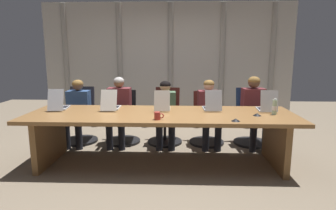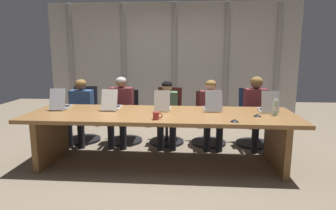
# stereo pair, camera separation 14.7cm
# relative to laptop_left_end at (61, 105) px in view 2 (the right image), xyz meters

# --- Properties ---
(ground_plane) EXTENTS (10.68, 10.68, 0.00)m
(ground_plane) POSITION_rel_laptop_left_end_xyz_m (1.52, -0.21, -0.80)
(ground_plane) COLOR #7F705B
(conference_table) EXTENTS (3.71, 1.13, 0.74)m
(conference_table) POSITION_rel_laptop_left_end_xyz_m (1.52, -0.21, -0.21)
(conference_table) COLOR olive
(conference_table) RESTS_ON ground_plane
(curtain_backdrop) EXTENTS (5.34, 0.17, 2.61)m
(curtain_backdrop) POSITION_rel_laptop_left_end_xyz_m (1.53, 2.16, 0.50)
(curtain_backdrop) COLOR beige
(curtain_backdrop) RESTS_ON ground_plane
(laptop_left_end) EXTENTS (0.27, 0.47, 0.32)m
(laptop_left_end) POSITION_rel_laptop_left_end_xyz_m (0.00, 0.00, 0.00)
(laptop_left_end) COLOR #A8ADB7
(laptop_left_end) RESTS_ON conference_table
(laptop_left_mid) EXTENTS (0.25, 0.46, 0.31)m
(laptop_left_mid) POSITION_rel_laptop_left_end_xyz_m (0.77, 0.03, -0.00)
(laptop_left_mid) COLOR beige
(laptop_left_mid) RESTS_ON conference_table
(laptop_center) EXTENTS (0.23, 0.39, 0.31)m
(laptop_center) POSITION_rel_laptop_left_end_xyz_m (1.53, 0.00, -0.00)
(laptop_center) COLOR beige
(laptop_center) RESTS_ON conference_table
(laptop_right_mid) EXTENTS (0.26, 0.40, 0.31)m
(laptop_right_mid) POSITION_rel_laptop_left_end_xyz_m (2.26, 0.04, -0.00)
(laptop_right_mid) COLOR #A8ADB7
(laptop_right_mid) RESTS_ON conference_table
(laptop_right_end) EXTENTS (0.26, 0.41, 0.32)m
(laptop_right_end) POSITION_rel_laptop_left_end_xyz_m (3.04, -0.00, -0.00)
(laptop_right_end) COLOR #BCBCC1
(laptop_right_end) RESTS_ON conference_table
(office_chair_left_end) EXTENTS (0.60, 0.60, 0.97)m
(office_chair_left_end) POSITION_rel_laptop_left_end_xyz_m (0.02, 0.81, -0.45)
(office_chair_left_end) COLOR #2D2D38
(office_chair_left_end) RESTS_ON ground_plane
(office_chair_left_mid) EXTENTS (0.60, 0.60, 0.91)m
(office_chair_left_mid) POSITION_rel_laptop_left_end_xyz_m (0.78, 0.80, -0.47)
(office_chair_left_mid) COLOR black
(office_chair_left_mid) RESTS_ON ground_plane
(office_chair_center) EXTENTS (0.60, 0.61, 0.96)m
(office_chair_center) POSITION_rel_laptop_left_end_xyz_m (1.54, 0.81, -0.45)
(office_chair_center) COLOR #511E19
(office_chair_center) RESTS_ON ground_plane
(office_chair_right_mid) EXTENTS (0.60, 0.60, 0.90)m
(office_chair_right_mid) POSITION_rel_laptop_left_end_xyz_m (2.26, 0.80, -0.47)
(office_chair_right_mid) COLOR #511E19
(office_chair_right_mid) RESTS_ON ground_plane
(office_chair_right_end) EXTENTS (0.60, 0.61, 0.96)m
(office_chair_right_end) POSITION_rel_laptop_left_end_xyz_m (3.03, 0.81, -0.45)
(office_chair_right_end) COLOR navy
(office_chair_right_end) RESTS_ON ground_plane
(person_left_end) EXTENTS (0.39, 0.55, 1.11)m
(person_left_end) POSITION_rel_laptop_left_end_xyz_m (0.03, 0.65, -0.18)
(person_left_end) COLOR #335184
(person_left_end) RESTS_ON ground_plane
(person_left_mid) EXTENTS (0.40, 0.55, 1.16)m
(person_left_mid) POSITION_rel_laptop_left_end_xyz_m (0.75, 0.65, -0.16)
(person_left_mid) COLOR brown
(person_left_mid) RESTS_ON ground_plane
(person_center) EXTENTS (0.38, 0.56, 1.10)m
(person_center) POSITION_rel_laptop_left_end_xyz_m (1.54, 0.64, -0.19)
(person_center) COLOR #4C6B4C
(person_center) RESTS_ON ground_plane
(person_right_mid) EXTENTS (0.40, 0.57, 1.12)m
(person_right_mid) POSITION_rel_laptop_left_end_xyz_m (2.29, 0.64, -0.18)
(person_right_mid) COLOR brown
(person_right_mid) RESTS_ON ground_plane
(person_right_end) EXTENTS (0.41, 0.57, 1.18)m
(person_right_end) POSITION_rel_laptop_left_end_xyz_m (3.04, 0.65, -0.14)
(person_right_end) COLOR brown
(person_right_end) RESTS_ON ground_plane
(water_bottle_primary) EXTENTS (0.06, 0.06, 0.22)m
(water_bottle_primary) POSITION_rel_laptop_left_end_xyz_m (3.07, -0.24, 0.04)
(water_bottle_primary) COLOR #ADD1B2
(water_bottle_primary) RESTS_ON conference_table
(coffee_mug_near) EXTENTS (0.12, 0.08, 0.10)m
(coffee_mug_near) POSITION_rel_laptop_left_end_xyz_m (1.51, -0.59, -0.01)
(coffee_mug_near) COLOR #B2332D
(coffee_mug_near) RESTS_ON conference_table
(conference_mic_left_side) EXTENTS (0.11, 0.11, 0.03)m
(conference_mic_left_side) POSITION_rel_laptop_left_end_xyz_m (2.82, -0.32, -0.04)
(conference_mic_left_side) COLOR black
(conference_mic_left_side) RESTS_ON conference_table
(conference_mic_middle) EXTENTS (0.11, 0.11, 0.03)m
(conference_mic_middle) POSITION_rel_laptop_left_end_xyz_m (2.47, -0.64, -0.04)
(conference_mic_middle) COLOR black
(conference_mic_middle) RESTS_ON conference_table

